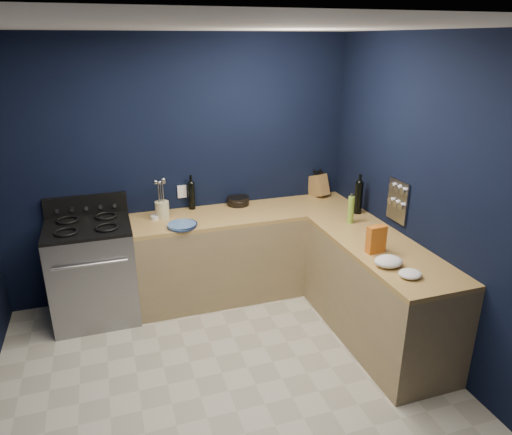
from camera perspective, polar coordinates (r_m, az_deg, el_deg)
name	(u,v)px	position (r m, az deg, el deg)	size (l,w,h in m)	color
floor	(229,392)	(3.85, -3.33, -20.43)	(3.50, 3.50, 0.02)	#B3AF9C
ceiling	(219,24)	(2.89, -4.50, 22.38)	(3.50, 3.50, 0.02)	silver
wall_back	(180,170)	(4.78, -9.19, 5.73)	(3.50, 0.02, 2.60)	black
wall_right	(443,208)	(3.93, 21.83, 1.10)	(0.02, 3.50, 2.60)	black
wall_front	(357,431)	(1.76, 12.21, -24.10)	(3.50, 0.02, 2.60)	black
cab_back	(248,254)	(4.91, -1.04, -4.42)	(2.30, 0.63, 0.86)	#907A50
top_back	(247,213)	(4.73, -1.07, 0.50)	(2.30, 0.63, 0.04)	olive
cab_right	(377,294)	(4.31, 14.49, -9.03)	(0.63, 1.67, 0.86)	#907A50
top_right	(382,248)	(4.11, 15.05, -3.58)	(0.63, 1.67, 0.04)	olive
gas_range	(94,273)	(4.71, -19.16, -6.42)	(0.76, 0.66, 0.92)	gray
oven_door	(94,290)	(4.44, -19.13, -8.34)	(0.59, 0.02, 0.42)	black
cooktop	(87,227)	(4.52, -19.87, -1.06)	(0.76, 0.66, 0.03)	black
backguard	(86,205)	(4.77, -20.00, 1.40)	(0.76, 0.06, 0.20)	black
spice_panel	(398,201)	(4.36, 16.88, 1.94)	(0.02, 0.28, 0.38)	gray
wall_outlet	(182,192)	(4.82, -9.00, 3.14)	(0.09, 0.02, 0.13)	white
plate_stack	(182,225)	(4.39, -9.02, -0.95)	(0.27, 0.27, 0.03)	teal
ramekin	(156,217)	(4.63, -12.13, 0.04)	(0.09, 0.09, 0.04)	white
utensil_crock	(162,210)	(4.62, -11.34, 0.92)	(0.13, 0.13, 0.17)	beige
wine_bottle_back	(192,196)	(4.80, -7.85, 2.61)	(0.07, 0.07, 0.28)	black
lemon_basket	(238,201)	(4.91, -2.20, 2.04)	(0.23, 0.23, 0.09)	black
knife_block	(318,185)	(5.23, 7.55, 3.89)	(0.13, 0.21, 0.23)	olive
wine_bottle_right	(358,198)	(4.74, 12.37, 2.35)	(0.08, 0.08, 0.32)	black
oil_bottle	(351,210)	(4.48, 11.47, 0.93)	(0.06, 0.06, 0.26)	#7DAC34
spice_jar_near	(371,230)	(4.26, 13.84, -1.52)	(0.05, 0.05, 0.10)	olive
spice_jar_far	(378,230)	(4.30, 14.62, -1.50)	(0.04, 0.04, 0.08)	olive
crouton_bag	(376,239)	(3.92, 14.42, -2.59)	(0.16, 0.07, 0.23)	red
towel_front	(388,261)	(3.74, 15.82, -5.16)	(0.22, 0.19, 0.08)	white
towel_end	(410,274)	(3.63, 18.26, -6.54)	(0.17, 0.16, 0.05)	white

